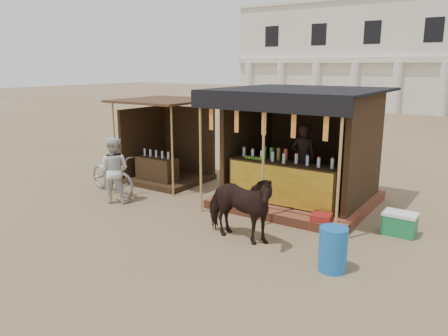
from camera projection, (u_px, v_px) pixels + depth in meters
ground at (179, 238)px, 8.54m from camera, size 120.00×120.00×0.00m
main_stall at (299, 162)px, 10.48m from camera, size 3.60×3.61×2.78m
secondary_stall at (165, 152)px, 12.68m from camera, size 2.40×2.40×2.38m
cow at (239, 207)px, 8.27m from camera, size 1.64×0.79×1.37m
motorbike at (112, 174)px, 11.49m from camera, size 2.02×1.01×1.01m
bystander at (114, 170)px, 10.65m from camera, size 0.97×0.88×1.62m
blue_barrel at (333, 249)px, 7.11m from camera, size 0.61×0.61×0.74m
red_crate at (321, 222)px, 8.96m from camera, size 0.45×0.46×0.33m
cooler at (400, 223)px, 8.68m from camera, size 0.65×0.45×0.46m
background_building at (410, 56)px, 32.94m from camera, size 26.00×7.45×8.18m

